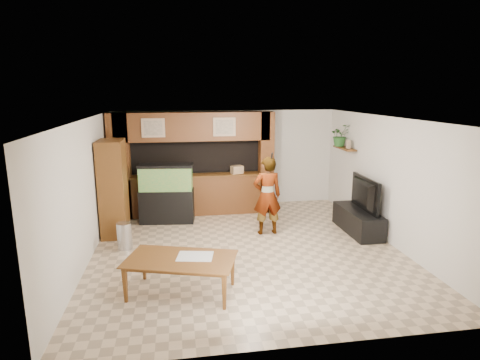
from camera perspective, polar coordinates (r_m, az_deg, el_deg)
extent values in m
plane|color=tan|center=(8.22, 0.86, -9.67)|extent=(6.50, 6.50, 0.00)
plane|color=white|center=(7.62, 0.92, 8.72)|extent=(6.50, 6.50, 0.00)
plane|color=silver|center=(10.97, -2.05, 3.07)|extent=(6.00, 0.00, 6.00)
plane|color=silver|center=(7.89, -21.12, -1.57)|extent=(0.00, 6.50, 6.50)
plane|color=silver|center=(8.83, 20.43, -0.06)|extent=(0.00, 6.50, 6.50)
cube|color=brown|center=(10.29, -6.44, -2.21)|extent=(3.80, 0.35, 1.00)
cube|color=brown|center=(10.17, -6.52, 0.63)|extent=(3.80, 0.43, 0.04)
cube|color=brown|center=(9.99, -6.69, 7.55)|extent=(3.80, 0.35, 0.70)
cube|color=brown|center=(10.20, -16.71, 1.81)|extent=(0.50, 0.35, 2.60)
cube|color=brown|center=(10.36, 3.73, 2.48)|extent=(0.35, 0.35, 2.60)
cube|color=black|center=(10.63, -6.71, 3.50)|extent=(4.20, 0.45, 0.85)
cube|color=tan|center=(9.80, -12.24, 7.25)|extent=(0.55, 0.03, 0.45)
cube|color=tan|center=(9.78, -12.25, 7.24)|extent=(0.43, 0.01, 0.35)
cube|color=tan|center=(9.85, -2.24, 7.56)|extent=(0.55, 0.03, 0.45)
cube|color=tan|center=(9.84, -2.23, 7.55)|extent=(0.43, 0.01, 0.35)
cylinder|color=black|center=(8.73, -19.92, 3.85)|extent=(0.04, 0.25, 0.25)
cylinder|color=white|center=(8.73, -19.76, 3.86)|extent=(0.01, 0.21, 0.21)
cube|color=brown|center=(10.42, 14.66, 4.38)|extent=(0.25, 0.90, 0.04)
cube|color=brown|center=(9.09, -17.56, -1.15)|extent=(0.52, 0.86, 2.09)
cylinder|color=#B2B2B7|center=(8.42, -16.10, -7.66)|extent=(0.30, 0.30, 0.54)
cube|color=black|center=(9.83, -10.33, -3.65)|extent=(1.28, 0.48, 0.80)
cube|color=#378334|center=(9.66, -10.49, 0.21)|extent=(1.23, 0.45, 0.55)
cube|color=black|center=(9.60, -10.56, 2.02)|extent=(1.28, 0.48, 0.06)
cube|color=black|center=(9.42, 16.42, -5.58)|extent=(0.57, 1.55, 0.52)
imported|color=black|center=(9.25, 16.66, -1.88)|extent=(0.20, 1.28, 0.74)
cube|color=tan|center=(10.22, 15.14, 4.92)|extent=(0.06, 0.16, 0.21)
imported|color=#265923|center=(10.60, 14.06, 6.19)|extent=(0.57, 0.52, 0.56)
imported|color=#9D8656|center=(8.80, 3.90, -2.25)|extent=(0.65, 0.44, 1.73)
cylinder|color=black|center=(8.47, 4.56, 3.44)|extent=(0.03, 0.09, 0.15)
imported|color=brown|center=(6.46, -8.45, -13.46)|extent=(1.87, 1.38, 0.59)
cube|color=silver|center=(6.40, -6.40, -10.72)|extent=(0.61, 0.49, 0.01)
cube|color=#A07D57|center=(10.25, -0.44, 1.48)|extent=(0.34, 0.28, 0.20)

